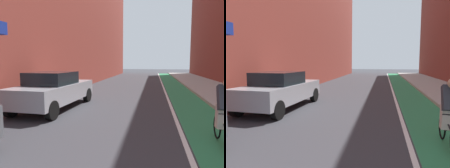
% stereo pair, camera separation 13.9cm
% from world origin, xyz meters
% --- Properties ---
extents(ground_plane, '(90.94, 90.94, 0.00)m').
position_xyz_m(ground_plane, '(0.00, 16.67, 0.00)').
color(ground_plane, '#38383D').
extents(bike_lane_paint, '(1.60, 41.33, 0.00)m').
position_xyz_m(bike_lane_paint, '(2.98, 18.67, 0.00)').
color(bike_lane_paint, '#2D8451').
rests_on(bike_lane_paint, ground).
extents(lane_divider_stripe, '(0.12, 41.33, 0.00)m').
position_xyz_m(lane_divider_stripe, '(2.08, 18.67, 0.00)').
color(lane_divider_stripe, white).
rests_on(lane_divider_stripe, ground).
extents(sidewalk_right, '(3.44, 41.33, 0.14)m').
position_xyz_m(sidewalk_right, '(5.50, 18.67, 0.07)').
color(sidewalk_right, '#A8A59E').
rests_on(sidewalk_right, ground).
extents(parked_sedan_silver, '(1.96, 4.54, 1.53)m').
position_xyz_m(parked_sedan_silver, '(-2.73, 10.63, 0.78)').
color(parked_sedan_silver, '#9EA0A8').
rests_on(parked_sedan_silver, ground).
extents(cyclist_mid, '(0.48, 1.66, 1.59)m').
position_xyz_m(cyclist_mid, '(2.90, 7.74, 0.80)').
color(cyclist_mid, black).
rests_on(cyclist_mid, ground).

